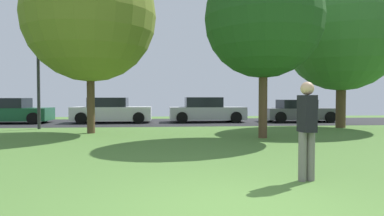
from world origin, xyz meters
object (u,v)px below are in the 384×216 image
Objects in this scene: parked_car_white at (112,111)px; parked_car_grey at (299,112)px; oak_tree_left at (263,19)px; person_walking at (307,126)px; street_lamp_post at (38,80)px; oak_tree_center at (342,33)px; parked_car_silver at (206,111)px; maple_tree_far at (90,16)px; parked_car_green at (12,112)px.

parked_car_white is 1.06× the size of parked_car_grey.
person_walking is (-1.12, -6.33, -3.29)m from oak_tree_left.
oak_tree_left reaches higher than parked_car_grey.
oak_tree_center is at bearing -2.14° from street_lamp_post.
parked_car_white is at bearing 159.65° from oak_tree_center.
street_lamp_post is (-8.28, -3.79, 1.58)m from parked_car_silver.
maple_tree_far is 4.26× the size of person_walking.
oak_tree_left is at bearing -18.84° from maple_tree_far.
parked_car_green is 0.96× the size of parked_car_grey.
street_lamp_post is at bearing 30.92° from person_walking.
parked_car_green is 0.91× the size of parked_car_white.
oak_tree_center is at bearing 37.19° from oak_tree_left.
parked_car_silver is 1.05× the size of parked_car_grey.
maple_tree_far is 1.76× the size of parked_car_grey.
oak_tree_center is 1.75× the size of parked_car_grey.
maple_tree_far reaches higher than street_lamp_post.
parked_car_green is 16.53m from parked_car_grey.
street_lamp_post is (-9.26, 4.32, -2.01)m from oak_tree_left.
oak_tree_left is (6.50, -2.22, -0.48)m from maple_tree_far.
parked_car_green is at bearing 145.91° from oak_tree_left.
person_walking is 13.47m from street_lamp_post.
oak_tree_left is at bearing -83.07° from parked_car_silver.
parked_car_white is at bearing -179.36° from parked_car_silver.
parked_car_silver is at bearing -0.07° from parked_car_green.
maple_tree_far reaches higher than parked_car_white.
oak_tree_left is 14.93m from parked_car_green.
oak_tree_left reaches higher than parked_car_white.
maple_tree_far reaches higher than person_walking.
oak_tree_left is 10.42m from street_lamp_post.
parked_car_silver reaches higher than parked_car_grey.
parked_car_silver is at bearing 0.64° from parked_car_white.
oak_tree_center is at bearing -35.85° from parked_car_silver.
oak_tree_center is at bearing -37.62° from person_walking.
oak_tree_left is (-4.99, -3.79, -0.29)m from oak_tree_center.
person_walking is at bearing -53.04° from parked_car_green.
oak_tree_left reaches higher than parked_car_silver.
oak_tree_center is 17.97m from parked_car_green.
oak_tree_center is 12.36m from person_walking.
parked_car_silver reaches higher than parked_car_white.
parked_car_green is at bearing 30.50° from person_walking.
street_lamp_post is at bearing -166.15° from parked_car_grey.
parked_car_silver is 5.53m from parked_car_grey.
parked_car_green is (-5.50, 5.90, -4.09)m from maple_tree_far.
oak_tree_left is at bearing -16.54° from person_walking.
parked_car_silver is (5.51, 0.06, 0.00)m from parked_car_white.
maple_tree_far is 4.27m from street_lamp_post.
person_walking is 15.15m from parked_car_grey.
parked_car_grey is (5.65, 14.05, -0.36)m from person_walking.
parked_car_green reaches higher than parked_car_grey.
maple_tree_far is 9.05m from parked_car_green.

